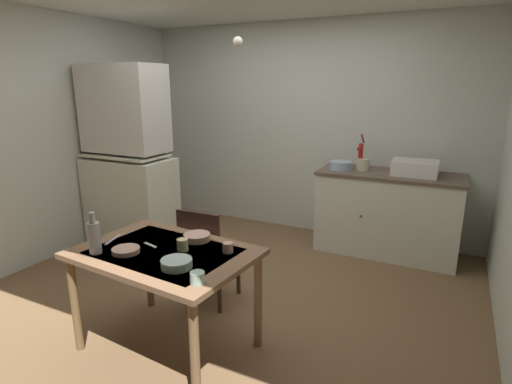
% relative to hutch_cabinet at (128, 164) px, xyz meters
% --- Properties ---
extents(ground_plane, '(5.16, 5.16, 0.00)m').
position_rel_hutch_cabinet_xyz_m(ground_plane, '(1.58, -0.46, -0.93)').
color(ground_plane, brown).
extents(wall_back, '(4.26, 0.10, 2.51)m').
position_rel_hutch_cabinet_xyz_m(wall_back, '(1.58, 1.39, 0.32)').
color(wall_back, silver).
rests_on(wall_back, ground).
extents(wall_left, '(0.10, 3.69, 2.51)m').
position_rel_hutch_cabinet_xyz_m(wall_left, '(-0.56, -0.46, 0.32)').
color(wall_left, silver).
rests_on(wall_left, ground).
extents(hutch_cabinet, '(0.97, 0.55, 1.99)m').
position_rel_hutch_cabinet_xyz_m(hutch_cabinet, '(0.00, 0.00, 0.00)').
color(hutch_cabinet, silver).
rests_on(hutch_cabinet, ground).
extents(counter_cabinet, '(1.47, 0.64, 0.89)m').
position_rel_hutch_cabinet_xyz_m(counter_cabinet, '(2.65, 1.02, -0.49)').
color(counter_cabinet, silver).
rests_on(counter_cabinet, ground).
extents(sink_basin, '(0.44, 0.34, 0.15)m').
position_rel_hutch_cabinet_xyz_m(sink_basin, '(2.89, 1.02, 0.03)').
color(sink_basin, white).
rests_on(sink_basin, counter_cabinet).
extents(hand_pump, '(0.05, 0.27, 0.39)m').
position_rel_hutch_cabinet_xyz_m(hand_pump, '(2.32, 1.06, 0.13)').
color(hand_pump, '#B21E19').
rests_on(hand_pump, counter_cabinet).
extents(mixing_bowl_counter, '(0.24, 0.24, 0.09)m').
position_rel_hutch_cabinet_xyz_m(mixing_bowl_counter, '(2.13, 0.97, 0.00)').
color(mixing_bowl_counter, '#9EB2C6').
rests_on(mixing_bowl_counter, counter_cabinet).
extents(stoneware_crock, '(0.14, 0.14, 0.12)m').
position_rel_hutch_cabinet_xyz_m(stoneware_crock, '(2.36, 1.04, 0.02)').
color(stoneware_crock, beige).
rests_on(stoneware_crock, counter_cabinet).
extents(dining_table, '(1.23, 0.89, 0.73)m').
position_rel_hutch_cabinet_xyz_m(dining_table, '(1.58, -1.38, -0.30)').
color(dining_table, brown).
rests_on(dining_table, ground).
extents(chair_far_side, '(0.41, 0.41, 0.84)m').
position_rel_hutch_cabinet_xyz_m(chair_far_side, '(1.49, -0.74, -0.48)').
color(chair_far_side, '#3A281D').
rests_on(chair_far_side, ground).
extents(serving_bowl_wide, '(0.19, 0.19, 0.05)m').
position_rel_hutch_cabinet_xyz_m(serving_bowl_wide, '(1.81, -1.55, -0.18)').
color(serving_bowl_wide, '#ADD1C1').
rests_on(serving_bowl_wide, dining_table).
extents(soup_bowl_small, '(0.19, 0.19, 0.05)m').
position_rel_hutch_cabinet_xyz_m(soup_bowl_small, '(1.67, -1.12, -0.18)').
color(soup_bowl_small, tan).
rests_on(soup_bowl_small, dining_table).
extents(sauce_dish, '(0.18, 0.18, 0.03)m').
position_rel_hutch_cabinet_xyz_m(sauce_dish, '(1.38, -1.51, -0.19)').
color(sauce_dish, tan).
rests_on(sauce_dish, dining_table).
extents(teacup_mint, '(0.07, 0.07, 0.07)m').
position_rel_hutch_cabinet_xyz_m(teacup_mint, '(1.97, -1.21, -0.17)').
color(teacup_mint, tan).
rests_on(teacup_mint, dining_table).
extents(teacup_cream, '(0.07, 0.07, 0.08)m').
position_rel_hutch_cabinet_xyz_m(teacup_cream, '(1.69, -1.32, -0.17)').
color(teacup_cream, beige).
rests_on(teacup_cream, dining_table).
extents(mug_tall, '(0.08, 0.08, 0.07)m').
position_rel_hutch_cabinet_xyz_m(mug_tall, '(2.04, -1.65, -0.17)').
color(mug_tall, '#ADD1C1').
rests_on(mug_tall, dining_table).
extents(glass_bottle, '(0.08, 0.08, 0.28)m').
position_rel_hutch_cabinet_xyz_m(glass_bottle, '(1.21, -1.61, -0.09)').
color(glass_bottle, '#B7BCC1').
rests_on(glass_bottle, dining_table).
extents(table_knife, '(0.07, 0.20, 0.00)m').
position_rel_hutch_cabinet_xyz_m(table_knife, '(1.13, -1.38, -0.20)').
color(table_knife, silver).
rests_on(table_knife, dining_table).
extents(teaspoon_near_bowl, '(0.13, 0.05, 0.00)m').
position_rel_hutch_cabinet_xyz_m(teaspoon_near_bowl, '(1.44, -1.34, -0.20)').
color(teaspoon_near_bowl, beige).
rests_on(teaspoon_near_bowl, dining_table).
extents(pendant_bulb, '(0.08, 0.08, 0.08)m').
position_rel_hutch_cabinet_xyz_m(pendant_bulb, '(1.51, -0.20, 1.20)').
color(pendant_bulb, '#F9EFCC').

